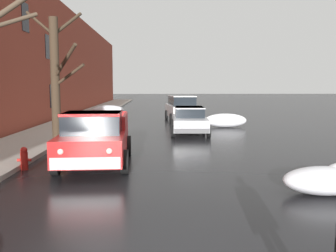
% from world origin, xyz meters
% --- Properties ---
extents(left_sidewalk_slab, '(2.98, 80.00, 0.15)m').
position_xyz_m(left_sidewalk_slab, '(-5.96, 18.00, 0.08)').
color(left_sidewalk_slab, '#A8A399').
rests_on(left_sidewalk_slab, ground).
extents(brick_townhouse_facade, '(0.63, 80.00, 8.95)m').
position_xyz_m(brick_townhouse_facade, '(-7.95, 18.00, 4.47)').
color(brick_townhouse_facade, brown).
rests_on(brick_townhouse_facade, ground).
extents(snow_bank_near_corner_left, '(1.73, 1.14, 0.81)m').
position_xyz_m(snow_bank_near_corner_left, '(-3.99, 17.91, 0.39)').
color(snow_bank_near_corner_left, white).
rests_on(snow_bank_near_corner_left, ground).
extents(snow_bank_along_left_kerb, '(2.57, 1.07, 0.85)m').
position_xyz_m(snow_bank_along_left_kerb, '(3.85, 17.93, 0.41)').
color(snow_bank_along_left_kerb, white).
rests_on(snow_bank_along_left_kerb, ground).
extents(snow_bank_mid_block_left, '(2.74, 1.24, 0.82)m').
position_xyz_m(snow_bank_mid_block_left, '(-4.47, 27.69, 0.41)').
color(snow_bank_mid_block_left, white).
rests_on(snow_bank_mid_block_left, ground).
extents(snow_bank_near_corner_right, '(1.98, 1.16, 0.72)m').
position_xyz_m(snow_bank_near_corner_right, '(3.76, 4.04, 0.33)').
color(snow_bank_near_corner_right, white).
rests_on(snow_bank_near_corner_right, ground).
extents(bare_tree_second_along_sidewalk, '(2.66, 2.68, 5.76)m').
position_xyz_m(bare_tree_second_along_sidewalk, '(-4.46, 11.16, 2.90)').
color(bare_tree_second_along_sidewalk, '#382B1E').
rests_on(bare_tree_second_along_sidewalk, ground).
extents(pickup_truck_red_approaching_near_lane, '(2.36, 5.08, 1.76)m').
position_xyz_m(pickup_truck_red_approaching_near_lane, '(-2.28, 7.45, 0.88)').
color(pickup_truck_red_approaching_near_lane, red).
rests_on(pickup_truck_red_approaching_near_lane, ground).
extents(sedan_silver_parked_kerbside_close, '(2.03, 4.32, 1.42)m').
position_xyz_m(sedan_silver_parked_kerbside_close, '(1.41, 15.07, 0.75)').
color(sedan_silver_parked_kerbside_close, '#B7B7BC').
rests_on(sedan_silver_parked_kerbside_close, ground).
extents(suv_white_parked_kerbside_mid, '(2.31, 4.89, 1.82)m').
position_xyz_m(suv_white_parked_kerbside_mid, '(1.43, 21.94, 0.99)').
color(suv_white_parked_kerbside_mid, silver).
rests_on(suv_white_parked_kerbside_mid, ground).
extents(fire_hydrant, '(0.42, 0.22, 0.71)m').
position_xyz_m(fire_hydrant, '(-4.34, 6.78, 0.36)').
color(fire_hydrant, '#B21E19').
rests_on(fire_hydrant, ground).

